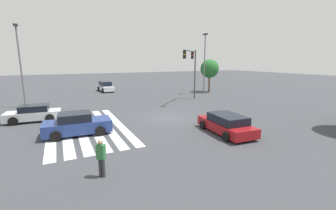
{
  "coord_description": "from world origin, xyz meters",
  "views": [
    {
      "loc": [
        17.27,
        -8.46,
        4.98
      ],
      "look_at": [
        0.0,
        0.0,
        1.14
      ],
      "focal_mm": 24.0,
      "sensor_mm": 36.0,
      "label": 1
    }
  ],
  "objects_px": {
    "pedestrian": "(101,156)",
    "car_1": "(34,114)",
    "traffic_signal_mast": "(192,64)",
    "car_3": "(226,124)",
    "street_light_pole_a": "(205,59)",
    "car_2": "(77,124)",
    "tree_corner_a": "(210,69)",
    "car_0": "(106,87)",
    "street_light_pole_b": "(20,59)"
  },
  "relations": [
    {
      "from": "pedestrian",
      "to": "car_1",
      "type": "bearing_deg",
      "value": 57.9
    },
    {
      "from": "traffic_signal_mast",
      "to": "pedestrian",
      "type": "distance_m",
      "value": 20.07
    },
    {
      "from": "traffic_signal_mast",
      "to": "pedestrian",
      "type": "bearing_deg",
      "value": 1.77
    },
    {
      "from": "car_3",
      "to": "street_light_pole_a",
      "type": "height_order",
      "value": "street_light_pole_a"
    },
    {
      "from": "car_2",
      "to": "tree_corner_a",
      "type": "relative_size",
      "value": 0.86
    },
    {
      "from": "car_1",
      "to": "street_light_pole_a",
      "type": "height_order",
      "value": "street_light_pole_a"
    },
    {
      "from": "car_1",
      "to": "car_0",
      "type": "bearing_deg",
      "value": -114.86
    },
    {
      "from": "street_light_pole_a",
      "to": "tree_corner_a",
      "type": "bearing_deg",
      "value": 122.93
    },
    {
      "from": "car_1",
      "to": "tree_corner_a",
      "type": "distance_m",
      "value": 25.26
    },
    {
      "from": "traffic_signal_mast",
      "to": "car_0",
      "type": "relative_size",
      "value": 1.35
    },
    {
      "from": "car_0",
      "to": "car_1",
      "type": "xyz_separation_m",
      "value": [
        16.11,
        -8.95,
        -0.12
      ]
    },
    {
      "from": "car_1",
      "to": "pedestrian",
      "type": "relative_size",
      "value": 2.47
    },
    {
      "from": "car_0",
      "to": "pedestrian",
      "type": "relative_size",
      "value": 2.73
    },
    {
      "from": "car_0",
      "to": "car_3",
      "type": "relative_size",
      "value": 0.99
    },
    {
      "from": "street_light_pole_b",
      "to": "traffic_signal_mast",
      "type": "bearing_deg",
      "value": 76.68
    },
    {
      "from": "traffic_signal_mast",
      "to": "car_2",
      "type": "bearing_deg",
      "value": -15.89
    },
    {
      "from": "car_1",
      "to": "car_3",
      "type": "distance_m",
      "value": 15.5
    },
    {
      "from": "street_light_pole_a",
      "to": "street_light_pole_b",
      "type": "relative_size",
      "value": 1.03
    },
    {
      "from": "street_light_pole_b",
      "to": "tree_corner_a",
      "type": "height_order",
      "value": "street_light_pole_b"
    },
    {
      "from": "car_3",
      "to": "tree_corner_a",
      "type": "distance_m",
      "value": 21.24
    },
    {
      "from": "traffic_signal_mast",
      "to": "street_light_pole_b",
      "type": "relative_size",
      "value": 0.73
    },
    {
      "from": "pedestrian",
      "to": "traffic_signal_mast",
      "type": "bearing_deg",
      "value": -1.52
    },
    {
      "from": "car_3",
      "to": "street_light_pole_b",
      "type": "bearing_deg",
      "value": 43.88
    },
    {
      "from": "car_0",
      "to": "street_light_pole_b",
      "type": "height_order",
      "value": "street_light_pole_b"
    },
    {
      "from": "car_0",
      "to": "tree_corner_a",
      "type": "xyz_separation_m",
      "value": [
        7.96,
        14.77,
        2.91
      ]
    },
    {
      "from": "car_0",
      "to": "car_1",
      "type": "height_order",
      "value": "car_0"
    },
    {
      "from": "tree_corner_a",
      "to": "car_1",
      "type": "bearing_deg",
      "value": -71.05
    },
    {
      "from": "street_light_pole_b",
      "to": "pedestrian",
      "type": "bearing_deg",
      "value": 14.24
    },
    {
      "from": "car_1",
      "to": "tree_corner_a",
      "type": "relative_size",
      "value": 0.82
    },
    {
      "from": "car_2",
      "to": "pedestrian",
      "type": "relative_size",
      "value": 2.58
    },
    {
      "from": "car_3",
      "to": "street_light_pole_b",
      "type": "relative_size",
      "value": 0.55
    },
    {
      "from": "pedestrian",
      "to": "tree_corner_a",
      "type": "relative_size",
      "value": 0.33
    },
    {
      "from": "car_3",
      "to": "tree_corner_a",
      "type": "xyz_separation_m",
      "value": [
        -17.63,
        11.46,
        3.03
      ]
    },
    {
      "from": "car_3",
      "to": "street_light_pole_a",
      "type": "distance_m",
      "value": 19.56
    },
    {
      "from": "car_2",
      "to": "street_light_pole_b",
      "type": "distance_m",
      "value": 13.58
    },
    {
      "from": "pedestrian",
      "to": "street_light_pole_a",
      "type": "height_order",
      "value": "street_light_pole_a"
    },
    {
      "from": "car_2",
      "to": "tree_corner_a",
      "type": "xyz_separation_m",
      "value": [
        -13.36,
        20.75,
        2.97
      ]
    },
    {
      "from": "street_light_pole_a",
      "to": "street_light_pole_b",
      "type": "bearing_deg",
      "value": -89.92
    },
    {
      "from": "pedestrian",
      "to": "street_light_pole_b",
      "type": "distance_m",
      "value": 19.75
    },
    {
      "from": "car_1",
      "to": "street_light_pole_b",
      "type": "distance_m",
      "value": 8.31
    },
    {
      "from": "car_3",
      "to": "pedestrian",
      "type": "height_order",
      "value": "pedestrian"
    },
    {
      "from": "car_0",
      "to": "car_1",
      "type": "bearing_deg",
      "value": -32.71
    },
    {
      "from": "traffic_signal_mast",
      "to": "car_0",
      "type": "distance_m",
      "value": 16.16
    },
    {
      "from": "car_3",
      "to": "street_light_pole_a",
      "type": "xyz_separation_m",
      "value": [
        -16.42,
        9.59,
        4.56
      ]
    },
    {
      "from": "car_3",
      "to": "street_light_pole_a",
      "type": "bearing_deg",
      "value": -26.06
    },
    {
      "from": "car_2",
      "to": "street_light_pole_a",
      "type": "distance_m",
      "value": 22.9
    },
    {
      "from": "pedestrian",
      "to": "car_0",
      "type": "bearing_deg",
      "value": 30.53
    },
    {
      "from": "car_1",
      "to": "car_3",
      "type": "height_order",
      "value": "car_1"
    },
    {
      "from": "pedestrian",
      "to": "tree_corner_a",
      "type": "distance_m",
      "value": 28.59
    },
    {
      "from": "car_2",
      "to": "pedestrian",
      "type": "distance_m",
      "value": 6.63
    }
  ]
}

